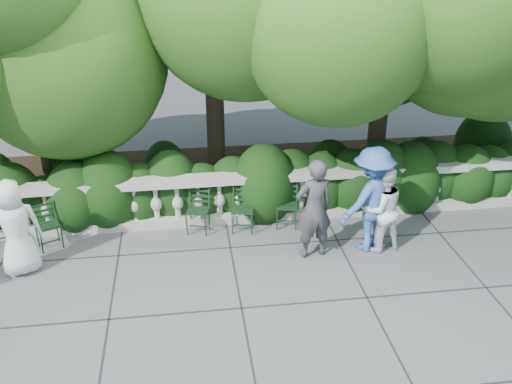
{
  "coord_description": "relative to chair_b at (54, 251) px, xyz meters",
  "views": [
    {
      "loc": [
        -1.24,
        -8.08,
        5.42
      ],
      "look_at": [
        0.0,
        1.0,
        1.0
      ],
      "focal_mm": 40.0,
      "sensor_mm": 36.0,
      "label": 1
    }
  ],
  "objects": [
    {
      "name": "chair_c",
      "position": [
        2.59,
        0.2,
        0.0
      ],
      "size": [
        0.55,
        0.58,
        0.84
      ],
      "primitive_type": null,
      "rotation": [
        0.0,
        0.0,
        -0.26
      ],
      "color": "black",
      "rests_on": "ground"
    },
    {
      "name": "person_older_blue",
      "position": [
        5.65,
        -0.63,
        0.97
      ],
      "size": [
        1.44,
        1.17,
        1.94
      ],
      "primitive_type": "imported",
      "rotation": [
        0.0,
        0.0,
        3.57
      ],
      "color": "#375CA6",
      "rests_on": "ground"
    },
    {
      "name": "ground",
      "position": [
        3.67,
        -1.13,
        0.0
      ],
      "size": [
        90.0,
        90.0,
        0.0
      ],
      "primitive_type": "plane",
      "color": "#4C4E53",
      "rests_on": "ground"
    },
    {
      "name": "shrub_hedge",
      "position": [
        3.67,
        1.87,
        0.0
      ],
      "size": [
        15.0,
        2.6,
        1.7
      ],
      "primitive_type": null,
      "color": "black",
      "rests_on": "ground"
    },
    {
      "name": "chair_b",
      "position": [
        0.0,
        0.0,
        0.0
      ],
      "size": [
        0.6,
        0.62,
        0.84
      ],
      "primitive_type": null,
      "rotation": [
        0.0,
        0.0,
        0.42
      ],
      "color": "black",
      "rests_on": "ground"
    },
    {
      "name": "balustrade",
      "position": [
        3.67,
        0.67,
        0.49
      ],
      "size": [
        12.0,
        0.44,
        1.0
      ],
      "color": "#9E998E",
      "rests_on": "ground"
    },
    {
      "name": "chair_e",
      "position": [
        3.44,
        0.13,
        0.0
      ],
      "size": [
        0.52,
        0.55,
        0.84
      ],
      "primitive_type": null,
      "rotation": [
        0.0,
        0.0,
        -0.19
      ],
      "color": "black",
      "rests_on": "ground"
    },
    {
      "name": "chair_d",
      "position": [
        4.3,
        0.18,
        0.0
      ],
      "size": [
        0.53,
        0.56,
        0.84
      ],
      "primitive_type": null,
      "rotation": [
        0.0,
        0.0,
        -0.2
      ],
      "color": "black",
      "rests_on": "ground"
    },
    {
      "name": "tree_canopy",
      "position": [
        4.36,
        2.06,
        3.96
      ],
      "size": [
        15.04,
        6.52,
        6.78
      ],
      "color": "#3F3023",
      "rests_on": "ground"
    },
    {
      "name": "person_woman_grey",
      "position": [
        4.59,
        -0.75,
        0.91
      ],
      "size": [
        0.74,
        0.56,
        1.83
      ],
      "primitive_type": "imported",
      "rotation": [
        0.0,
        0.0,
        3.33
      ],
      "color": "#3A393E",
      "rests_on": "ground"
    },
    {
      "name": "person_businessman",
      "position": [
        -0.38,
        -0.6,
        0.84
      ],
      "size": [
        0.96,
        0.81,
        1.68
      ],
      "primitive_type": "imported",
      "rotation": [
        0.0,
        0.0,
        3.54
      ],
      "color": "white",
      "rests_on": "ground"
    },
    {
      "name": "person_casual_man",
      "position": [
        5.82,
        -0.7,
        0.8
      ],
      "size": [
        0.89,
        0.76,
        1.6
      ],
      "primitive_type": "imported",
      "rotation": [
        0.0,
        0.0,
        3.36
      ],
      "color": "silver",
      "rests_on": "ground"
    }
  ]
}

